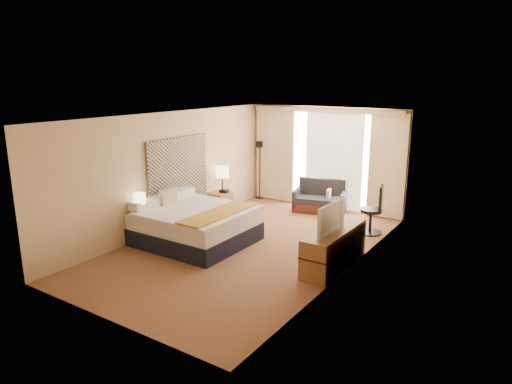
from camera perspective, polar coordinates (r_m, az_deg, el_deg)
The scene contains 21 objects.
floor at distance 9.28m, azimuth -0.78°, elevation -6.74°, with size 4.20×7.00×0.02m, color #571A19.
ceiling at distance 8.70m, azimuth -0.84°, elevation 9.48°, with size 4.20×7.00×0.02m, color white.
wall_back at distance 11.90m, azimuth 8.72°, elevation 4.25°, with size 4.20×0.02×2.60m, color #DBB186.
wall_front at distance 6.42m, azimuth -18.68°, elevation -4.81°, with size 4.20×0.02×2.60m, color #DBB186.
wall_left at distance 10.20m, azimuth -10.62°, elevation 2.55°, with size 0.02×7.00×2.60m, color #DBB186.
wall_right at distance 7.95m, azimuth 11.82°, elevation -0.78°, with size 0.02×7.00×2.60m, color #DBB186.
headboard at distance 10.32m, azimuth -9.69°, elevation 2.60°, with size 0.06×1.85×1.50m, color black.
nightstand_left at distance 9.60m, azimuth -13.69°, elevation -4.69°, with size 0.45×0.52×0.55m, color #915F34.
nightstand_right at distance 11.36m, azimuth -4.49°, elevation -1.40°, with size 0.45×0.52×0.55m, color #915F34.
media_dresser at distance 8.33m, azimuth 9.76°, elevation -6.85°, with size 0.50×1.80×0.70m, color #915F34.
window at distance 11.77m, azimuth 9.77°, elevation 4.20°, with size 2.30×0.02×2.30m, color white.
curtains at distance 11.79m, azimuth 8.50°, elevation 4.70°, with size 4.12×0.19×2.56m.
bed at distance 9.45m, azimuth -7.61°, elevation -4.06°, with size 2.12×1.94×1.03m.
loveseat at distance 11.68m, azimuth 8.02°, elevation -1.13°, with size 1.41×0.97×0.80m.
floor_lamp at distance 12.66m, azimuth 0.47°, elevation 4.26°, with size 0.20×0.20×1.61m.
desk_chair at distance 10.18m, azimuth 14.49°, elevation -2.46°, with size 0.52×0.52×1.07m.
lamp_left at distance 9.38m, azimuth -14.37°, elevation -0.85°, with size 0.25×0.25×0.52m.
lamp_right at distance 11.16m, azimuth -4.25°, elevation 2.45°, with size 0.31×0.31×0.65m.
tissue_box at distance 9.39m, azimuth -14.58°, elevation -3.02°, with size 0.13×0.13×0.12m, color #7C9BBF.
telephone at distance 11.26m, azimuth -4.00°, elevation 0.12°, with size 0.20×0.15×0.08m, color black.
television at distance 7.90m, azimuth 8.79°, elevation -3.17°, with size 0.96×0.13×0.55m, color black.
Camera 1 is at (4.88, -7.17, 3.30)m, focal length 32.00 mm.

